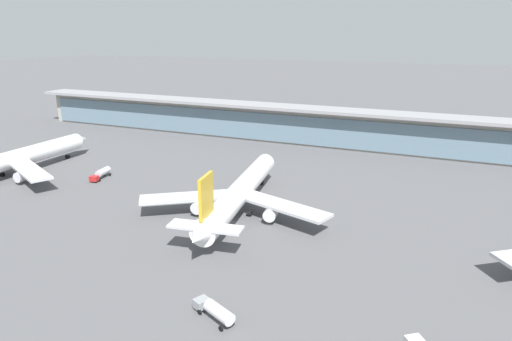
# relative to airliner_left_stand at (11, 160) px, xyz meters

# --- Properties ---
(ground_plane) EXTENTS (1200.00, 1200.00, 0.00)m
(ground_plane) POSITION_rel_airliner_left_stand_xyz_m (78.14, -6.43, -5.29)
(ground_plane) COLOR #515154
(airliner_left_stand) EXTENTS (48.54, 62.91, 16.80)m
(airliner_left_stand) POSITION_rel_airliner_left_stand_xyz_m (0.00, 0.00, 0.00)
(airliner_left_stand) COLOR white
(airliner_left_stand) RESTS_ON ground
(airliner_centre_stand) EXTENTS (48.00, 62.98, 16.80)m
(airliner_centre_stand) POSITION_rel_airliner_left_stand_xyz_m (78.67, 1.38, 0.00)
(airliner_centre_stand) COLOR white
(airliner_centre_stand) RESTS_ON ground
(service_truck_near_nose_grey) EXTENTS (8.75, 5.67, 2.95)m
(service_truck_near_nose_grey) POSITION_rel_airliner_left_stand_xyz_m (94.40, -40.50, -3.58)
(service_truck_near_nose_grey) COLOR gray
(service_truck_near_nose_grey) RESTS_ON ground
(service_truck_under_wing_red) EXTENTS (3.58, 8.83, 2.95)m
(service_truck_under_wing_red) POSITION_rel_airliner_left_stand_xyz_m (27.32, 9.20, -3.58)
(service_truck_under_wing_red) COLOR #B21E1E
(service_truck_under_wing_red) RESTS_ON ground
(terminal_building) EXTENTS (278.41, 12.80, 15.20)m
(terminal_building) POSITION_rel_airliner_left_stand_xyz_m (78.14, 78.37, 2.58)
(terminal_building) COLOR #9E998E
(terminal_building) RESTS_ON ground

